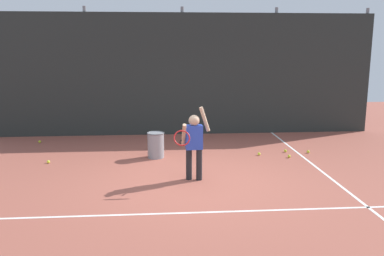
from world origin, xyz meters
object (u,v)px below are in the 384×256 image
tennis_ball_0 (259,154)px  tennis_ball_5 (289,156)px  tennis_player (194,141)px  tennis_ball_2 (285,151)px  ball_hopper (156,145)px  tennis_ball_7 (40,142)px  tennis_ball_4 (48,162)px  tennis_ball_1 (308,152)px  tennis_ball_3 (190,145)px

tennis_ball_0 → tennis_ball_5: size_ratio=1.00×
tennis_player → tennis_ball_2: 3.00m
ball_hopper → tennis_ball_7: (-2.96, 1.61, -0.26)m
tennis_ball_0 → tennis_ball_5: same height
tennis_ball_0 → tennis_ball_7: same height
tennis_ball_0 → tennis_ball_7: size_ratio=1.00×
tennis_ball_4 → tennis_ball_5: same height
tennis_ball_5 → tennis_ball_2: bearing=82.5°
tennis_ball_1 → tennis_ball_4: 5.74m
tennis_player → tennis_ball_0: size_ratio=20.46×
tennis_ball_3 → tennis_ball_4: bearing=-158.0°
tennis_ball_2 → tennis_ball_4: 5.25m
tennis_ball_1 → tennis_ball_7: 6.62m
tennis_player → tennis_ball_7: size_ratio=20.46×
tennis_ball_1 → tennis_ball_2: size_ratio=1.00×
tennis_ball_2 → tennis_ball_4: bearing=-174.4°
tennis_ball_4 → tennis_ball_7: same height
tennis_ball_2 → tennis_ball_5: 0.47m
tennis_ball_4 → tennis_ball_5: 5.17m
tennis_ball_0 → tennis_ball_1: bearing=5.4°
tennis_ball_0 → tennis_ball_4: bearing=-176.3°
tennis_ball_0 → ball_hopper: bearing=179.9°
tennis_ball_0 → tennis_ball_1: (1.17, 0.11, 0.00)m
tennis_ball_2 → tennis_ball_3: size_ratio=1.00×
tennis_ball_0 → tennis_ball_2: same height
tennis_ball_0 → tennis_ball_2: size_ratio=1.00×
tennis_ball_3 → tennis_ball_4: same height
ball_hopper → tennis_ball_0: 2.33m
tennis_ball_0 → tennis_ball_5: bearing=-22.1°
tennis_ball_3 → tennis_player: bearing=-92.8°
tennis_ball_2 → tennis_ball_1: bearing=-12.2°
tennis_ball_7 → tennis_ball_0: bearing=-17.0°
ball_hopper → tennis_ball_2: 3.00m
tennis_ball_3 → tennis_ball_0: bearing=-32.6°
tennis_ball_2 → tennis_ball_5: (-0.06, -0.47, 0.00)m
tennis_player → tennis_ball_3: (0.12, 2.54, -0.69)m
tennis_ball_2 → tennis_ball_3: (-2.16, 0.73, 0.00)m
ball_hopper → tennis_ball_4: ball_hopper is taller
tennis_ball_1 → tennis_ball_7: same height
tennis_ball_3 → tennis_ball_7: (-3.79, 0.66, 0.00)m
tennis_ball_1 → tennis_ball_4: size_ratio=1.00×
tennis_player → tennis_ball_3: size_ratio=20.46×
tennis_ball_7 → tennis_ball_3: bearing=-10.0°
tennis_ball_1 → tennis_ball_2: 0.51m
tennis_ball_0 → tennis_ball_3: size_ratio=1.00×
tennis_ball_3 → ball_hopper: bearing=-131.2°
tennis_player → ball_hopper: 1.80m
tennis_ball_2 → tennis_ball_0: bearing=-161.9°
ball_hopper → tennis_player: bearing=-66.3°
ball_hopper → tennis_ball_1: bearing=1.7°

